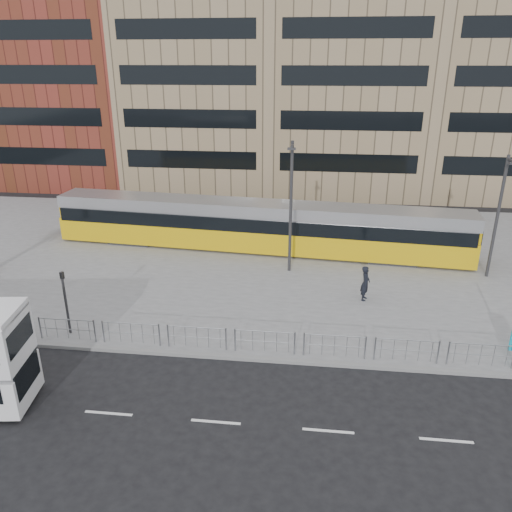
# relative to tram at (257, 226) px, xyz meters

# --- Properties ---
(ground) EXTENTS (120.00, 120.00, 0.00)m
(ground) POSITION_rel_tram_xyz_m (2.49, -13.13, -1.77)
(ground) COLOR black
(ground) RESTS_ON ground
(plaza) EXTENTS (64.00, 24.00, 0.15)m
(plaza) POSITION_rel_tram_xyz_m (2.49, -1.13, -1.70)
(plaza) COLOR slate
(plaza) RESTS_ON ground
(kerb) EXTENTS (64.00, 0.25, 0.17)m
(kerb) POSITION_rel_tram_xyz_m (2.49, -13.08, -1.70)
(kerb) COLOR gray
(kerb) RESTS_ON ground
(building_row) EXTENTS (70.40, 18.40, 31.20)m
(building_row) POSITION_rel_tram_xyz_m (4.04, 21.14, 11.14)
(building_row) COLOR maroon
(building_row) RESTS_ON ground
(pedestrian_barrier) EXTENTS (32.07, 0.07, 1.10)m
(pedestrian_barrier) POSITION_rel_tram_xyz_m (4.49, -12.63, -0.79)
(pedestrian_barrier) COLOR #92949A
(pedestrian_barrier) RESTS_ON plaza
(road_markings) EXTENTS (62.00, 0.12, 0.01)m
(road_markings) POSITION_rel_tram_xyz_m (3.49, -17.13, -1.77)
(road_markings) COLOR white
(road_markings) RESTS_ON ground
(tram) EXTENTS (27.58, 4.97, 3.24)m
(tram) POSITION_rel_tram_xyz_m (0.00, 0.00, 0.00)
(tram) COLOR gold
(tram) RESTS_ON plaza
(pedestrian) EXTENTS (0.61, 0.78, 1.90)m
(pedestrian) POSITION_rel_tram_xyz_m (6.54, -6.87, -0.67)
(pedestrian) COLOR black
(pedestrian) RESTS_ON plaza
(traffic_light_west) EXTENTS (0.22, 0.24, 3.10)m
(traffic_light_west) POSITION_rel_tram_xyz_m (-7.43, -12.01, 0.35)
(traffic_light_west) COLOR #2D2D30
(traffic_light_west) RESTS_ON plaza
(lamp_post_west) EXTENTS (0.45, 1.04, 7.77)m
(lamp_post_west) POSITION_rel_tram_xyz_m (2.35, -3.47, 2.63)
(lamp_post_west) COLOR #2D2D30
(lamp_post_west) RESTS_ON plaza
(lamp_post_east) EXTENTS (0.45, 1.04, 7.15)m
(lamp_post_east) POSITION_rel_tram_xyz_m (13.99, -2.97, 2.32)
(lamp_post_east) COLOR #2D2D30
(lamp_post_east) RESTS_ON plaza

